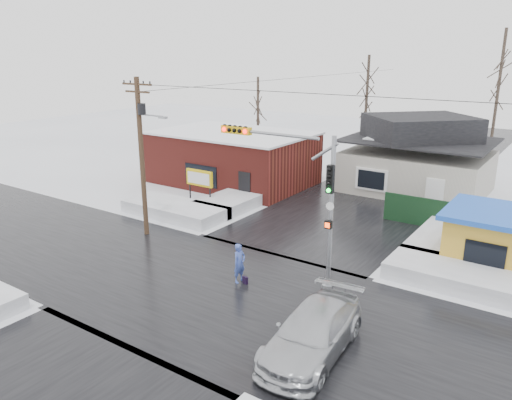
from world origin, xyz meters
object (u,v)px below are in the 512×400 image
Objects in this scene: traffic_signal at (299,188)px; pedestrian at (239,263)px; marquee_sign at (199,179)px; car at (313,333)px; utility_pole at (142,148)px; kiosk at (493,238)px.

traffic_signal is 3.74× the size of pedestrian.
marquee_sign is 18.52m from car.
marquee_sign is at bearing 57.57° from pedestrian.
marquee_sign reaches higher than car.
utility_pole is at bearing 177.05° from traffic_signal.
utility_pole is at bearing -79.87° from marquee_sign.
traffic_signal is at bearing -29.72° from marquee_sign.
marquee_sign is at bearing 137.81° from car.
marquee_sign is (-1.07, 5.99, -3.19)m from utility_pole.
kiosk is 12.61m from pedestrian.
kiosk is at bearing 20.44° from utility_pole.
utility_pole is 6.87m from marquee_sign.
utility_pole is 4.80× the size of pedestrian.
car is at bearing -37.21° from marquee_sign.
car is (13.65, -5.19, -4.29)m from utility_pole.
traffic_signal is 1.52× the size of kiosk.
traffic_signal reaches higher than marquee_sign.
marquee_sign is 0.45× the size of car.
utility_pole is 15.22m from car.
traffic_signal reaches higher than car.
kiosk is at bearing 1.55° from marquee_sign.
kiosk is (7.07, 7.03, -3.08)m from traffic_signal.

